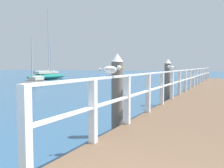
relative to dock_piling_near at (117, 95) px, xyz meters
The scene contains 9 objects.
pier_deck 9.52m from the dock_piling_near, 79.09° to the left, with size 2.99×27.18×0.41m, color brown.
pier_railing 9.32m from the dock_piling_near, 87.66° to the left, with size 0.12×25.70×1.13m.
dock_piling_near is the anchor object (origin of this frame).
dock_piling_far 5.43m from the dock_piling_near, 90.00° to the left, with size 0.29×0.29×2.04m.
seagull_foreground 1.41m from the dock_piling_near, 72.00° to the right, with size 0.43×0.29×0.21m.
seagull_background 4.46m from the dock_piling_near, 85.15° to the left, with size 0.41×0.31×0.21m.
boat_1 18.07m from the dock_piling_near, 138.24° to the left, with size 1.84×4.27×4.27m.
boat_2 38.03m from the dock_piling_near, 130.59° to the left, with size 1.96×4.60×5.04m.
boat_4 27.52m from the dock_piling_near, 132.80° to the left, with size 2.28×6.80×8.78m.
Camera 1 is at (0.73, -1.41, 1.75)m, focal length 41.10 mm.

